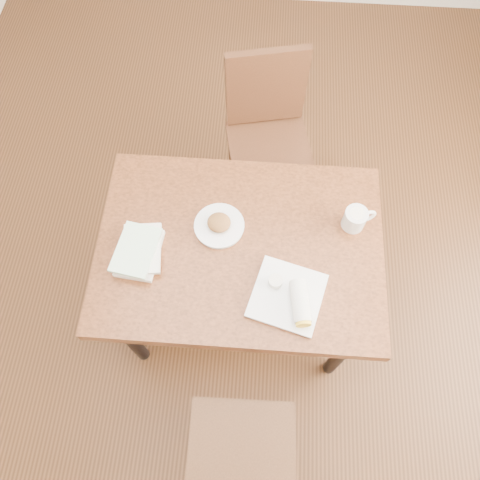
# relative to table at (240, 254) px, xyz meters

# --- Properties ---
(ground) EXTENTS (4.00, 5.00, 0.01)m
(ground) POSITION_rel_table_xyz_m (0.00, 0.00, -0.67)
(ground) COLOR #472814
(ground) RESTS_ON ground
(room_walls) EXTENTS (4.02, 5.02, 2.80)m
(room_walls) POSITION_rel_table_xyz_m (0.00, 0.00, 0.97)
(room_walls) COLOR silver
(room_walls) RESTS_ON ground
(table) EXTENTS (1.17, 0.83, 0.75)m
(table) POSITION_rel_table_xyz_m (0.00, 0.00, 0.00)
(table) COLOR brown
(table) RESTS_ON ground
(chair_far) EXTENTS (0.50, 0.50, 0.95)m
(chair_far) POSITION_rel_table_xyz_m (0.09, 0.77, -0.12)
(chair_far) COLOR #442313
(chair_far) RESTS_ON ground
(plate_scone) EXTENTS (0.21, 0.21, 0.07)m
(plate_scone) POSITION_rel_table_xyz_m (-0.09, 0.08, 0.11)
(plate_scone) COLOR white
(plate_scone) RESTS_ON table
(coffee_mug) EXTENTS (0.14, 0.09, 0.09)m
(coffee_mug) POSITION_rel_table_xyz_m (0.46, 0.13, 0.13)
(coffee_mug) COLOR white
(coffee_mug) RESTS_ON table
(plate_burrito) EXTENTS (0.32, 0.32, 0.09)m
(plate_burrito) POSITION_rel_table_xyz_m (0.21, -0.22, 0.11)
(plate_burrito) COLOR white
(plate_burrito) RESTS_ON table
(book_stack) EXTENTS (0.20, 0.25, 0.06)m
(book_stack) POSITION_rel_table_xyz_m (-0.40, -0.07, 0.11)
(book_stack) COLOR white
(book_stack) RESTS_ON table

